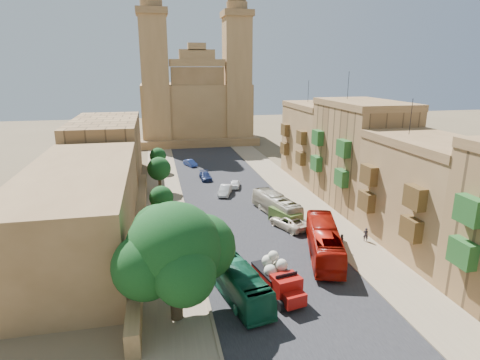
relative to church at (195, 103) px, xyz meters
name	(u,v)px	position (x,y,z in m)	size (l,w,h in m)	color
ground	(319,334)	(0.00, -78.61, -9.52)	(260.00, 260.00, 0.00)	brown
road_surface	(234,200)	(0.00, -48.61, -9.51)	(14.00, 140.00, 0.01)	black
sidewalk_east	(298,196)	(9.50, -48.61, -9.51)	(5.00, 140.00, 0.01)	#816E54
sidewalk_west	(165,205)	(-9.50, -48.61, -9.51)	(5.00, 140.00, 0.01)	#816E54
kerb_east	(282,196)	(7.00, -48.61, -9.46)	(0.25, 140.00, 0.12)	#816E54
kerb_west	(184,203)	(-7.00, -48.61, -9.46)	(0.25, 140.00, 0.12)	#816E54
townhouse_b	(428,195)	(15.95, -67.61, -3.86)	(9.00, 14.00, 14.90)	olive
townhouse_c	(360,154)	(15.95, -53.61, -2.61)	(9.00, 14.00, 17.40)	olive
townhouse_d	(318,141)	(15.95, -39.61, -3.36)	(9.00, 14.00, 15.90)	olive
west_wall	(140,228)	(-12.50, -58.61, -8.62)	(1.00, 40.00, 1.80)	olive
west_building_low	(81,209)	(-18.00, -60.61, -5.32)	(10.00, 28.00, 8.40)	brown
west_building_mid	(107,151)	(-18.00, -34.61, -4.52)	(10.00, 22.00, 10.00)	olive
church	(195,103)	(0.00, 0.00, 0.00)	(28.00, 22.50, 36.30)	olive
ficus_tree	(175,252)	(-9.42, -74.61, -4.24)	(8.93, 8.22, 8.93)	#35291A
street_tree_a	(165,238)	(-10.00, -66.61, -6.53)	(2.91, 2.91, 4.47)	#35291A
street_tree_b	(161,198)	(-10.00, -54.61, -6.59)	(2.85, 2.85, 4.39)	#35291A
street_tree_c	(159,169)	(-10.00, -42.61, -5.96)	(3.45, 3.45, 5.30)	#35291A
street_tree_d	(158,156)	(-10.00, -30.61, -6.59)	(2.85, 2.85, 4.39)	#35291A
red_truck	(278,277)	(-1.24, -73.05, -8.01)	(3.33, 6.15, 3.42)	#960F0B
olive_pickup	(285,217)	(4.17, -58.61, -8.67)	(3.21, 4.57, 1.73)	#3D5620
bus_green_north	(236,279)	(-4.62, -72.38, -8.12)	(2.35, 10.03, 2.79)	#115034
bus_red_east	(324,241)	(5.18, -67.44, -7.95)	(2.62, 11.21, 3.12)	#A51308
bus_cream_east	(276,205)	(4.00, -55.55, -8.22)	(2.18, 9.32, 2.59)	#B8AD95
car_blue_a	(219,251)	(-4.88, -65.55, -8.84)	(1.60, 3.98, 1.36)	#3161A1
car_white_a	(225,190)	(-0.81, -46.02, -8.82)	(1.47, 4.21, 1.39)	silver
car_cream	(289,222)	(4.16, -59.93, -8.80)	(2.38, 5.16, 1.43)	beige
car_dkblue	(205,176)	(-2.53, -37.27, -8.90)	(1.71, 4.21, 1.22)	navy
car_white_b	(235,184)	(1.34, -42.71, -8.90)	(1.46, 3.62, 1.23)	white
car_blue_b	(190,163)	(-4.10, -27.25, -8.92)	(1.26, 3.60, 1.19)	#2A4297
pedestrian_a	(366,235)	(11.00, -65.10, -8.77)	(0.55, 0.36, 1.50)	black
pedestrian_c	(342,242)	(7.50, -66.59, -8.65)	(1.02, 0.42, 1.74)	#333335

